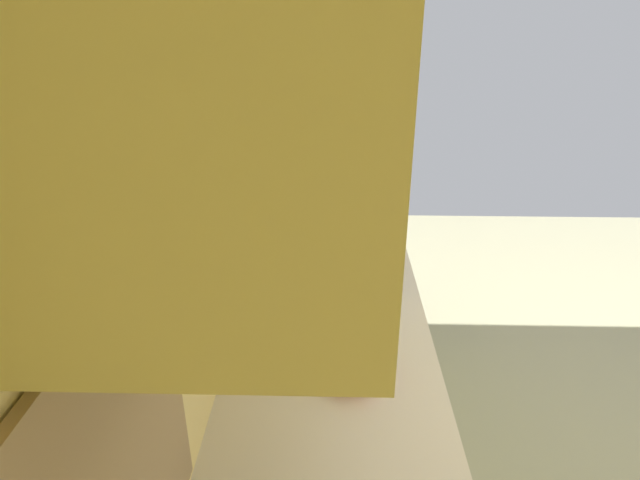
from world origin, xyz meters
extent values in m
cube|color=#EBCE76|center=(0.00, 1.75, 1.35)|extent=(3.85, 0.12, 2.69)
cube|color=#E2DC79|center=(-0.40, 1.39, 0.45)|extent=(2.88, 0.59, 0.91)
cube|color=#BDAF98|center=(-0.40, 1.39, 0.92)|extent=(2.91, 0.62, 0.02)
cube|color=#332819|center=(0.08, 1.09, 0.45)|extent=(0.01, 0.01, 0.84)
cube|color=#332819|center=(0.56, 1.09, 0.45)|extent=(0.01, 0.01, 0.84)
cube|color=#B7BABF|center=(1.38, 1.36, 0.46)|extent=(0.66, 0.66, 0.93)
cube|color=black|center=(1.38, 1.03, 0.42)|extent=(0.52, 0.01, 0.51)
cube|color=black|center=(1.38, 1.36, 0.94)|extent=(0.63, 0.63, 0.02)
cube|color=#B7BABF|center=(1.38, 1.67, 1.02)|extent=(0.63, 0.04, 0.18)
cylinder|color=#38383D|center=(1.23, 1.24, 0.95)|extent=(0.11, 0.11, 0.01)
cylinder|color=#38383D|center=(1.52, 1.24, 0.95)|extent=(0.11, 0.11, 0.01)
cylinder|color=#38383D|center=(1.23, 1.48, 0.95)|extent=(0.11, 0.11, 0.01)
cylinder|color=#38383D|center=(1.52, 1.48, 0.95)|extent=(0.11, 0.11, 0.01)
cube|color=white|center=(0.11, 1.41, 1.08)|extent=(0.46, 0.39, 0.30)
cube|color=black|center=(0.07, 1.21, 1.08)|extent=(0.29, 0.01, 0.21)
cube|color=#2D2D33|center=(0.29, 1.21, 1.08)|extent=(0.08, 0.01, 0.21)
cylinder|color=#D84C47|center=(-0.48, 1.33, 0.96)|extent=(0.14, 0.14, 0.06)
cylinder|color=#E2494C|center=(-0.48, 1.33, 0.97)|extent=(0.11, 0.11, 0.03)
cylinder|color=black|center=(0.79, 1.33, 1.00)|extent=(0.12, 0.12, 0.15)
cylinder|color=black|center=(0.79, 1.33, 1.09)|extent=(0.03, 0.03, 0.02)
cylinder|color=black|center=(0.86, 1.33, 1.04)|extent=(0.08, 0.02, 0.05)
camera|label=1|loc=(-1.61, 1.39, 1.88)|focal=29.35mm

